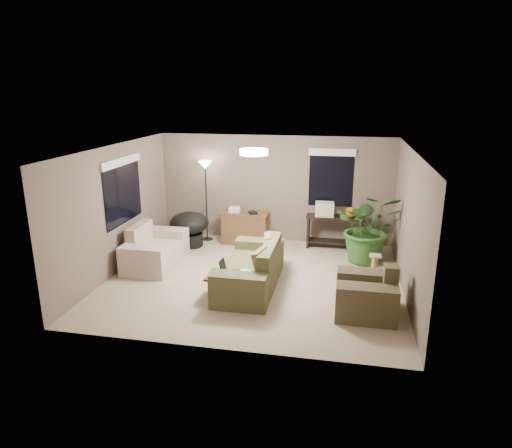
% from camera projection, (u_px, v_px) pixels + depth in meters
% --- Properties ---
extents(room_shell, '(5.50, 5.50, 5.50)m').
position_uv_depth(room_shell, '(254.00, 217.00, 8.41)').
color(room_shell, tan).
rests_on(room_shell, ground).
extents(main_sofa, '(0.95, 2.20, 0.85)m').
position_uv_depth(main_sofa, '(253.00, 271.00, 8.39)').
color(main_sofa, '#4E4F2F').
rests_on(main_sofa, ground).
extents(throw_pillows, '(0.32, 1.39, 0.47)m').
position_uv_depth(throw_pillows, '(266.00, 254.00, 8.24)').
color(throw_pillows, '#8C7251').
rests_on(throw_pillows, main_sofa).
extents(loveseat, '(0.90, 1.60, 0.85)m').
position_uv_depth(loveseat, '(154.00, 251.00, 9.42)').
color(loveseat, beige).
rests_on(loveseat, ground).
extents(armchair, '(0.95, 1.00, 0.85)m').
position_uv_depth(armchair, '(367.00, 296.00, 7.37)').
color(armchair, brown).
rests_on(armchair, ground).
extents(coffee_table, '(1.00, 0.55, 0.42)m').
position_uv_depth(coffee_table, '(236.00, 279.00, 7.89)').
color(coffee_table, brown).
rests_on(coffee_table, ground).
extents(laptop, '(0.39, 0.30, 0.24)m').
position_uv_depth(laptop, '(228.00, 269.00, 7.98)').
color(laptop, black).
rests_on(laptop, coffee_table).
extents(plastic_bag, '(0.28, 0.26, 0.19)m').
position_uv_depth(plastic_bag, '(245.00, 275.00, 7.67)').
color(plastic_bag, white).
rests_on(plastic_bag, coffee_table).
extents(desk, '(1.10, 0.50, 0.75)m').
position_uv_depth(desk, '(245.00, 228.00, 10.73)').
color(desk, brown).
rests_on(desk, ground).
extents(desk_papers, '(0.71, 0.29, 0.12)m').
position_uv_depth(desk_papers, '(238.00, 210.00, 10.63)').
color(desk_papers, silver).
rests_on(desk_papers, desk).
extents(console_table, '(1.30, 0.40, 0.75)m').
position_uv_depth(console_table, '(335.00, 229.00, 10.40)').
color(console_table, black).
rests_on(console_table, ground).
extents(pumpkin, '(0.29, 0.29, 0.23)m').
position_uv_depth(pumpkin, '(351.00, 212.00, 10.21)').
color(pumpkin, orange).
rests_on(pumpkin, console_table).
extents(cardboard_box, '(0.43, 0.33, 0.31)m').
position_uv_depth(cardboard_box, '(325.00, 209.00, 10.31)').
color(cardboard_box, beige).
rests_on(cardboard_box, console_table).
extents(papasan_chair, '(1.08, 1.08, 0.80)m').
position_uv_depth(papasan_chair, '(189.00, 226.00, 10.53)').
color(papasan_chair, black).
rests_on(papasan_chair, ground).
extents(floor_lamp, '(0.32, 0.32, 1.91)m').
position_uv_depth(floor_lamp, '(205.00, 174.00, 10.65)').
color(floor_lamp, black).
rests_on(floor_lamp, ground).
extents(ceiling_fixture, '(0.50, 0.50, 0.10)m').
position_uv_depth(ceiling_fixture, '(254.00, 152.00, 8.08)').
color(ceiling_fixture, white).
rests_on(ceiling_fixture, room_shell).
extents(houseplant, '(1.35, 1.50, 1.17)m').
position_uv_depth(houseplant, '(368.00, 235.00, 9.52)').
color(houseplant, '#2D5923').
rests_on(houseplant, ground).
extents(cat_scratching_post, '(0.32, 0.32, 0.50)m').
position_uv_depth(cat_scratching_post, '(374.00, 269.00, 8.70)').
color(cat_scratching_post, tan).
rests_on(cat_scratching_post, ground).
extents(window_left, '(0.05, 1.56, 1.33)m').
position_uv_depth(window_left, '(122.00, 180.00, 9.05)').
color(window_left, black).
rests_on(window_left, room_shell).
extents(window_back, '(1.06, 0.05, 1.33)m').
position_uv_depth(window_back, '(331.00, 168.00, 10.35)').
color(window_back, black).
rests_on(window_back, room_shell).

